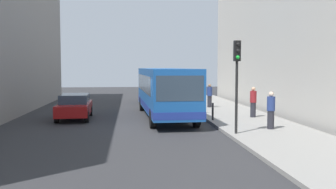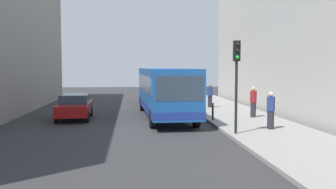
# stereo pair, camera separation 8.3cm
# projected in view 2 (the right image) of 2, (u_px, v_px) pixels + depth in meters

# --- Properties ---
(ground_plane) EXTENTS (80.00, 80.00, 0.00)m
(ground_plane) POSITION_uv_depth(u_px,v_px,m) (152.00, 128.00, 19.44)
(ground_plane) COLOR #2D2D30
(sidewalk) EXTENTS (4.40, 40.00, 0.15)m
(sidewalk) POSITION_uv_depth(u_px,v_px,m) (255.00, 125.00, 19.95)
(sidewalk) COLOR gray
(sidewalk) RESTS_ON ground
(bus) EXTENTS (2.95, 11.11, 3.00)m
(bus) POSITION_uv_depth(u_px,v_px,m) (165.00, 89.00, 23.32)
(bus) COLOR #19519E
(bus) RESTS_ON ground
(car_beside_bus) EXTENTS (1.98, 4.46, 1.48)m
(car_beside_bus) POSITION_uv_depth(u_px,v_px,m) (75.00, 106.00, 22.71)
(car_beside_bus) COLOR maroon
(car_beside_bus) RESTS_ON ground
(car_behind_bus) EXTENTS (1.91, 4.42, 1.48)m
(car_behind_bus) POSITION_uv_depth(u_px,v_px,m) (150.00, 93.00, 33.39)
(car_behind_bus) COLOR navy
(car_behind_bus) RESTS_ON ground
(traffic_light) EXTENTS (0.28, 0.33, 4.10)m
(traffic_light) POSITION_uv_depth(u_px,v_px,m) (237.00, 69.00, 16.74)
(traffic_light) COLOR black
(traffic_light) RESTS_ON sidewalk
(bollard_near) EXTENTS (0.11, 0.11, 0.95)m
(bollard_near) POSITION_uv_depth(u_px,v_px,m) (213.00, 111.00, 21.24)
(bollard_near) COLOR black
(bollard_near) RESTS_ON sidewalk
(bollard_mid) EXTENTS (0.11, 0.11, 0.95)m
(bollard_mid) POSITION_uv_depth(u_px,v_px,m) (202.00, 106.00, 24.30)
(bollard_mid) COLOR black
(bollard_mid) RESTS_ON sidewalk
(bollard_far) EXTENTS (0.11, 0.11, 0.95)m
(bollard_far) POSITION_uv_depth(u_px,v_px,m) (195.00, 101.00, 27.37)
(bollard_far) COLOR black
(bollard_far) RESTS_ON sidewalk
(bollard_farthest) EXTENTS (0.11, 0.11, 0.95)m
(bollard_farthest) POSITION_uv_depth(u_px,v_px,m) (188.00, 98.00, 30.43)
(bollard_farthest) COLOR black
(bollard_farthest) RESTS_ON sidewalk
(pedestrian_near_signal) EXTENTS (0.38, 0.38, 1.79)m
(pedestrian_near_signal) POSITION_uv_depth(u_px,v_px,m) (271.00, 110.00, 18.10)
(pedestrian_near_signal) COLOR #26262D
(pedestrian_near_signal) RESTS_ON sidewalk
(pedestrian_mid_sidewalk) EXTENTS (0.38, 0.38, 1.78)m
(pedestrian_mid_sidewalk) POSITION_uv_depth(u_px,v_px,m) (253.00, 102.00, 22.38)
(pedestrian_mid_sidewalk) COLOR #26262D
(pedestrian_mid_sidewalk) RESTS_ON sidewalk
(pedestrian_far_sidewalk) EXTENTS (0.38, 0.38, 1.71)m
(pedestrian_far_sidewalk) POSITION_uv_depth(u_px,v_px,m) (210.00, 96.00, 27.91)
(pedestrian_far_sidewalk) COLOR #26262D
(pedestrian_far_sidewalk) RESTS_ON sidewalk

